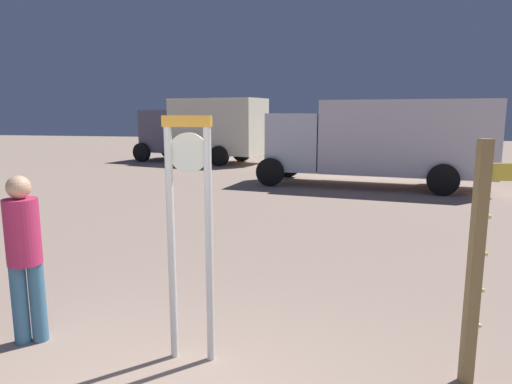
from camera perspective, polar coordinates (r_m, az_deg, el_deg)
name	(u,v)px	position (r m, az deg, el deg)	size (l,w,h in m)	color
standing_clock	(190,217)	(4.18, -8.37, -3.14)	(0.45, 0.12, 2.31)	silver
person_near_clock	(24,251)	(5.10, -27.15, -6.66)	(0.33, 0.33, 1.73)	teal
box_truck_near	(381,139)	(14.99, 15.48, 6.44)	(7.32, 3.14, 2.73)	silver
box_truck_far	(205,128)	(21.89, -6.47, 8.00)	(6.62, 3.66, 3.00)	beige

